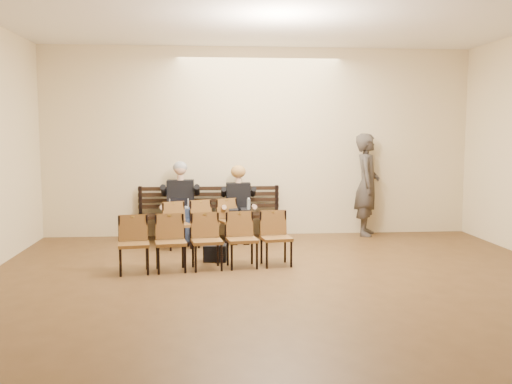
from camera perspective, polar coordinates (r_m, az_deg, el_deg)
ground at (r=6.06m, az=4.73°, el=-12.63°), size 10.00×10.00×0.00m
room_walls at (r=6.55m, az=3.75°, el=11.26°), size 8.02×10.01×3.51m
bench at (r=10.45m, az=-4.68°, el=-3.44°), size 2.60×0.90×0.45m
seated_man at (r=10.28m, az=-7.57°, el=-0.88°), size 0.59×0.82×1.43m
seated_woman at (r=10.29m, az=-1.75°, el=-1.31°), size 0.54×0.74×1.25m
laptop at (r=10.11m, az=-7.74°, el=-1.79°), size 0.35×0.28×0.25m
water_bottle at (r=10.03m, az=-0.74°, el=-1.91°), size 0.07×0.07×0.21m
bag at (r=8.64m, az=-4.13°, el=-6.11°), size 0.36×0.26×0.25m
passerby at (r=10.86m, az=11.06°, el=1.48°), size 0.76×0.93×2.20m
chair_row_front at (r=9.79m, az=-5.14°, el=-3.12°), size 1.45×0.93×0.78m
chair_row_back at (r=8.11m, az=-4.93°, el=-4.95°), size 2.48×0.77×0.80m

